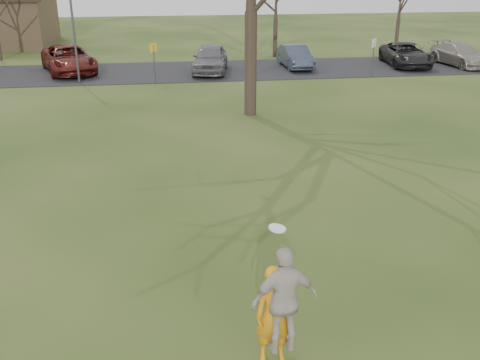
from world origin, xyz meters
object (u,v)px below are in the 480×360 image
(car_4, at_px, (210,58))
(car_6, at_px, (406,54))
(car_5, at_px, (295,57))
(lamp_post, at_px, (71,5))
(car_7, at_px, (460,55))
(catching_play, at_px, (285,300))
(player_defender, at_px, (274,315))
(car_2, at_px, (69,59))

(car_4, bearing_deg, car_6, 11.98)
(car_5, height_order, lamp_post, lamp_post)
(car_6, relative_size, car_7, 1.08)
(car_5, bearing_deg, lamp_post, -170.32)
(car_5, bearing_deg, car_4, -174.70)
(car_4, height_order, car_5, car_4)
(car_5, height_order, catching_play, catching_play)
(catching_play, bearing_deg, player_defender, 153.06)
(player_defender, height_order, car_6, player_defender)
(catching_play, bearing_deg, lamp_post, 105.02)
(car_2, bearing_deg, player_defender, -92.73)
(player_defender, bearing_deg, car_2, 107.01)
(car_4, relative_size, lamp_post, 0.73)
(car_2, bearing_deg, catching_play, -92.47)
(car_7, xyz_separation_m, catching_play, (-16.43, -24.68, 0.47))
(car_2, distance_m, lamp_post, 4.46)
(car_7, height_order, lamp_post, lamp_post)
(car_4, relative_size, car_5, 1.16)
(car_6, height_order, car_7, car_6)
(catching_play, relative_size, lamp_post, 0.34)
(car_4, xyz_separation_m, car_7, (15.36, 0.03, -0.13))
(car_6, xyz_separation_m, catching_play, (-13.14, -25.11, 0.45))
(player_defender, distance_m, car_5, 26.07)
(car_2, relative_size, lamp_post, 0.87)
(car_4, relative_size, car_6, 0.94)
(car_5, distance_m, car_6, 6.90)
(car_5, relative_size, catching_play, 1.89)
(player_defender, xyz_separation_m, catching_play, (0.14, -0.07, 0.32))
(catching_play, bearing_deg, car_6, 62.38)
(car_5, xyz_separation_m, catching_play, (-6.25, -25.34, 0.47))
(car_4, distance_m, lamp_post, 8.06)
(car_2, xyz_separation_m, lamp_post, (0.91, -2.99, 3.17))
(car_4, height_order, lamp_post, lamp_post)
(car_6, bearing_deg, catching_play, -111.36)
(lamp_post, bearing_deg, car_2, 106.84)
(car_2, bearing_deg, car_7, -20.25)
(car_7, distance_m, catching_play, 29.65)
(player_defender, xyz_separation_m, lamp_post, (-5.96, 22.66, 3.12))
(player_defender, distance_m, car_4, 24.61)
(car_7, bearing_deg, lamp_post, 176.03)
(car_6, height_order, lamp_post, lamp_post)
(car_2, bearing_deg, lamp_post, -90.87)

